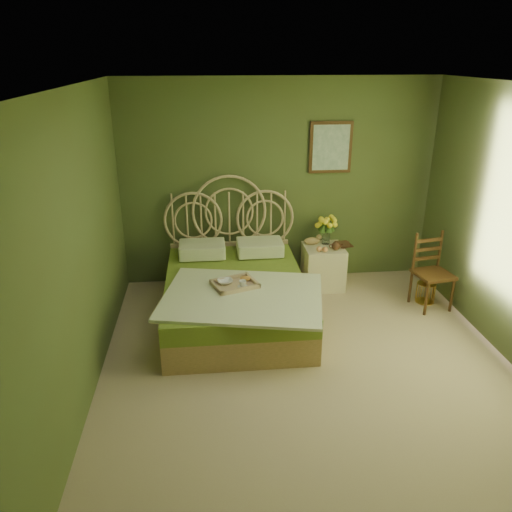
{
  "coord_description": "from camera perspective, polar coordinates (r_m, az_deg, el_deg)",
  "views": [
    {
      "loc": [
        -0.93,
        -3.93,
        2.83
      ],
      "look_at": [
        -0.42,
        1.0,
        0.82
      ],
      "focal_mm": 35.0,
      "sensor_mm": 36.0,
      "label": 1
    }
  ],
  "objects": [
    {
      "name": "ceiling",
      "position": [
        4.04,
        7.82,
        18.59
      ],
      "size": [
        4.5,
        4.5,
        0.0
      ],
      "primitive_type": "plane",
      "rotation": [
        3.14,
        0.0,
        0.0
      ],
      "color": "silver",
      "rests_on": "wall_back"
    },
    {
      "name": "wall_art",
      "position": [
        6.44,
        8.54,
        12.17
      ],
      "size": [
        0.54,
        0.04,
        0.64
      ],
      "color": "#3C2710",
      "rests_on": "wall_back"
    },
    {
      "name": "wall_back",
      "position": [
        6.43,
        2.61,
        8.28
      ],
      "size": [
        4.0,
        0.0,
        4.0
      ],
      "primitive_type": "plane",
      "rotation": [
        1.57,
        0.0,
        0.0
      ],
      "color": "#4B5F32",
      "rests_on": "floor"
    },
    {
      "name": "birdcage",
      "position": [
        6.44,
        18.84,
        -3.66
      ],
      "size": [
        0.22,
        0.22,
        0.34
      ],
      "rotation": [
        0.0,
        0.0,
        0.41
      ],
      "color": "gold",
      "rests_on": "floor"
    },
    {
      "name": "coffee_cup",
      "position": [
        5.26,
        -1.54,
        -3.19
      ],
      "size": [
        0.1,
        0.1,
        0.07
      ],
      "primitive_type": "imported",
      "rotation": [
        0.0,
        0.0,
        -0.3
      ],
      "color": "white",
      "rests_on": "bed"
    },
    {
      "name": "wall_left",
      "position": [
        4.35,
        -19.71,
        0.09
      ],
      "size": [
        0.0,
        4.5,
        4.5
      ],
      "primitive_type": "plane",
      "rotation": [
        1.57,
        0.0,
        1.57
      ],
      "color": "#4B5F32",
      "rests_on": "floor"
    },
    {
      "name": "book_lower",
      "position": [
        6.48,
        9.3,
        1.23
      ],
      "size": [
        0.21,
        0.26,
        0.02
      ],
      "primitive_type": "imported",
      "rotation": [
        0.0,
        0.0,
        0.15
      ],
      "color": "#381E0F",
      "rests_on": "nightstand"
    },
    {
      "name": "book_upper",
      "position": [
        6.47,
        9.31,
        1.39
      ],
      "size": [
        0.19,
        0.24,
        0.02
      ],
      "primitive_type": "imported",
      "rotation": [
        0.0,
        0.0,
        -0.24
      ],
      "color": "#472819",
      "rests_on": "nightstand"
    },
    {
      "name": "chair",
      "position": [
        6.27,
        19.41,
        -1.11
      ],
      "size": [
        0.46,
        0.46,
        0.9
      ],
      "rotation": [
        0.0,
        0.0,
        0.16
      ],
      "color": "#3C2710",
      "rests_on": "floor"
    },
    {
      "name": "nightstand",
      "position": [
        6.51,
        7.72,
        -0.55
      ],
      "size": [
        0.5,
        0.5,
        0.98
      ],
      "color": "#F5E8C7",
      "rests_on": "floor"
    },
    {
      "name": "cereal_bowl",
      "position": [
        5.36,
        -3.55,
        -2.93
      ],
      "size": [
        0.18,
        0.18,
        0.04
      ],
      "primitive_type": "imported",
      "rotation": [
        0.0,
        0.0,
        0.13
      ],
      "color": "white",
      "rests_on": "bed"
    },
    {
      "name": "floor",
      "position": [
        4.93,
        6.23,
        -13.12
      ],
      "size": [
        4.5,
        4.5,
        0.0
      ],
      "primitive_type": "plane",
      "color": "tan",
      "rests_on": "ground"
    },
    {
      "name": "bed",
      "position": [
        5.7,
        -2.41,
        -4.18
      ],
      "size": [
        1.83,
        2.31,
        1.43
      ],
      "color": "tan",
      "rests_on": "floor"
    }
  ]
}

